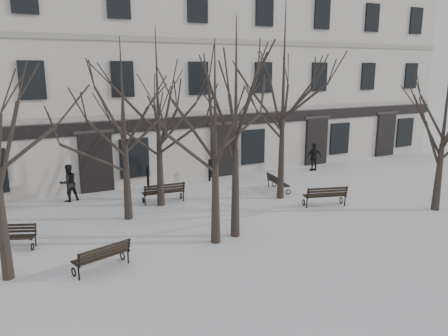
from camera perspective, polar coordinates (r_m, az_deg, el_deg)
ground at (r=16.34m, az=2.03°, el=-8.32°), size 100.00×100.00×0.00m
building at (r=27.26m, az=-11.73°, el=11.81°), size 40.40×10.20×11.40m
tree_1 at (r=14.33m, az=-1.17°, el=6.33°), size 4.79×4.79×6.84m
tree_2 at (r=14.89m, az=1.57°, el=8.37°), size 5.31×5.31×7.58m
tree_3 at (r=20.05m, az=27.01°, el=6.77°), size 4.77×4.77×6.81m
tree_4 at (r=17.18m, az=-13.04°, el=7.61°), size 4.96×4.96×7.08m
tree_5 at (r=18.70m, az=-8.67°, el=9.12°), size 5.29×5.29×7.56m
tree_6 at (r=19.75m, az=7.80°, el=11.56°), size 6.14×6.14×8.78m
bench_1 at (r=13.73m, az=-15.63°, el=-10.97°), size 1.79×1.06×0.86m
bench_2 at (r=19.57m, az=13.09°, el=-3.47°), size 1.95×1.18×0.93m
bench_3 at (r=16.40m, az=-26.11°, el=-7.97°), size 1.68×1.16×0.81m
bench_4 at (r=19.76m, az=-7.89°, el=-3.09°), size 1.91×0.82×0.94m
bench_5 at (r=21.64m, az=6.97°, el=-1.85°), size 0.79×1.65×0.80m
bollard_a at (r=21.95m, az=-9.90°, el=-1.19°), size 0.15×0.15×1.19m
bollard_b at (r=23.29m, az=-1.90°, el=-0.18°), size 0.15×0.15×1.20m
pedestrian_b at (r=21.18m, az=-19.48°, el=-4.07°), size 0.97×0.85×1.70m
pedestrian_c at (r=26.36m, az=11.60°, el=-0.32°), size 1.00×0.49×1.64m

